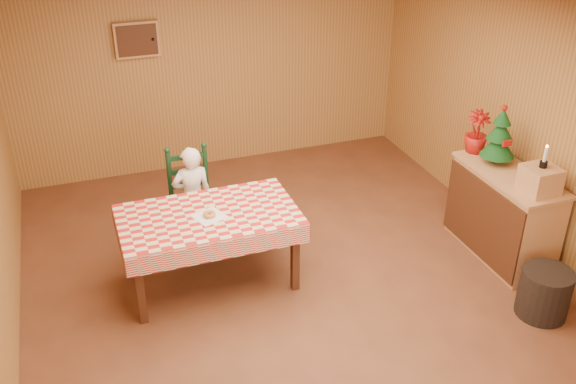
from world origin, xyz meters
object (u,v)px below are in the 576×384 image
at_px(dining_table, 209,221).
at_px(crate, 540,179).
at_px(storage_bin, 544,293).
at_px(shelf_unit, 502,214).
at_px(christmas_tree, 500,137).
at_px(seated_child, 193,197).
at_px(ladder_chair, 192,200).

relative_size(dining_table, crate, 5.52).
xyz_separation_m(dining_table, storage_bin, (2.69, -1.48, -0.46)).
relative_size(shelf_unit, christmas_tree, 2.00).
bearing_deg(storage_bin, dining_table, 151.27).
xyz_separation_m(seated_child, christmas_tree, (2.92, -0.99, 0.65)).
height_order(ladder_chair, shelf_unit, ladder_chair).
bearing_deg(seated_child, ladder_chair, -90.00).
bearing_deg(christmas_tree, storage_bin, -100.53).
bearing_deg(christmas_tree, shelf_unit, -91.98).
distance_m(ladder_chair, christmas_tree, 3.18).
height_order(shelf_unit, crate, crate).
relative_size(dining_table, christmas_tree, 2.67).
bearing_deg(shelf_unit, seated_child, 157.02).
height_order(dining_table, ladder_chair, ladder_chair).
bearing_deg(dining_table, storage_bin, -28.73).
distance_m(dining_table, crate, 3.08).
distance_m(shelf_unit, crate, 0.71).
bearing_deg(seated_child, crate, 150.77).
xyz_separation_m(dining_table, crate, (2.92, -0.91, 0.37)).
distance_m(christmas_tree, storage_bin, 1.58).
bearing_deg(dining_table, shelf_unit, -9.84).
height_order(seated_child, shelf_unit, seated_child).
distance_m(seated_child, christmas_tree, 3.15).
bearing_deg(storage_bin, ladder_chair, 139.97).
relative_size(seated_child, christmas_tree, 1.81).
bearing_deg(storage_bin, shelf_unit, 77.33).
height_order(crate, storage_bin, crate).
bearing_deg(storage_bin, seated_child, 140.68).
relative_size(crate, storage_bin, 0.66).
bearing_deg(dining_table, crate, -17.21).
bearing_deg(ladder_chair, seated_child, -90.00).
distance_m(ladder_chair, crate, 3.42).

